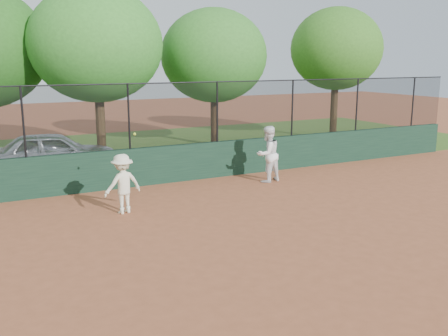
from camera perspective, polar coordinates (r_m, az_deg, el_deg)
name	(u,v)px	position (r m, az deg, el deg)	size (l,w,h in m)	color
ground	(238,246)	(10.74, 1.59, -8.92)	(80.00, 80.00, 0.00)	#A25534
back_wall	(146,166)	(15.88, -8.87, 0.19)	(26.00, 0.20, 1.20)	#1A3926
grass_strip	(101,154)	(21.67, -13.87, 1.59)	(36.00, 12.00, 0.01)	#32541A
parked_car	(53,152)	(18.33, -18.92, 1.70)	(1.73, 4.29, 1.46)	silver
player_second	(268,154)	(16.13, 5.01, 1.59)	(0.88, 0.69, 1.82)	white
player_main	(123,184)	(13.03, -11.50, -1.78)	(1.09, 0.76, 2.12)	#F2EECD
fence_assembly	(144,114)	(15.62, -9.17, 6.06)	(26.00, 0.06, 2.00)	black
tree_2	(96,45)	(20.17, -14.37, 13.51)	(5.11, 4.64, 6.67)	#4B321A
tree_3	(214,56)	(22.89, -1.13, 12.70)	(4.84, 4.40, 6.16)	#3A2513
tree_4	(337,49)	(25.44, 12.75, 13.11)	(4.59, 4.17, 6.39)	#452E18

